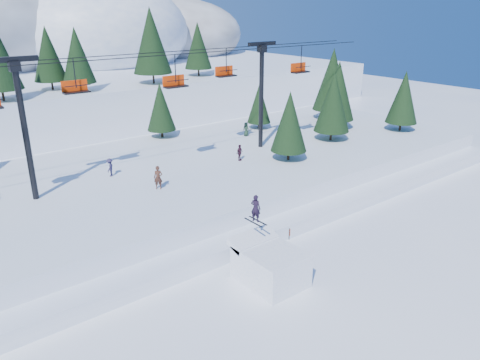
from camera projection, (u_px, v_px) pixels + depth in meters
ground at (291, 293)px, 27.65m from camera, size 160.00×160.00×0.00m
mid_shelf at (146, 187)px, 40.44m from camera, size 70.00×22.00×2.50m
berm at (213, 236)px, 33.34m from camera, size 70.00×6.00×1.10m
jump_kicker at (269, 264)px, 28.50m from camera, size 3.20×4.40×5.24m
chairlift at (152, 92)px, 38.35m from camera, size 46.00×3.21×10.28m
conifer_stand at (157, 120)px, 39.55m from camera, size 62.02×17.64×10.19m
distant_skiers at (143, 166)px, 39.35m from camera, size 30.60×8.91×1.85m
banner_near at (300, 226)px, 34.82m from camera, size 2.80×0.63×0.90m
banner_far at (329, 208)px, 38.03m from camera, size 2.76×0.78×0.90m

